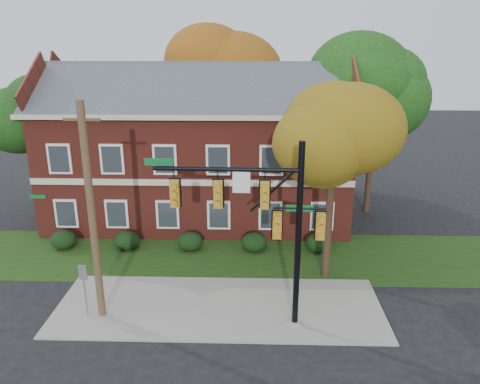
{
  "coord_description": "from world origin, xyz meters",
  "views": [
    {
      "loc": [
        1.43,
        -16.6,
        11.1
      ],
      "look_at": [
        0.84,
        3.0,
        4.62
      ],
      "focal_mm": 35.0,
      "sensor_mm": 36.0,
      "label": 1
    }
  ],
  "objects_px": {
    "hedge_right": "(254,242)",
    "tree_right_rear": "(383,89)",
    "apartment_building": "(199,141)",
    "traffic_signal": "(263,216)",
    "hedge_far_left": "(63,240)",
    "tree_far_rear": "(227,69)",
    "hedge_center": "(190,241)",
    "sign_post": "(84,282)",
    "utility_pole": "(92,215)",
    "tree_left_rear": "(33,116)",
    "hedge_left": "(127,241)",
    "tree_near_right": "(339,143)",
    "hedge_far_right": "(319,243)"
  },
  "relations": [
    {
      "from": "hedge_far_right",
      "to": "sign_post",
      "type": "height_order",
      "value": "sign_post"
    },
    {
      "from": "hedge_center",
      "to": "sign_post",
      "type": "relative_size",
      "value": 0.6
    },
    {
      "from": "hedge_center",
      "to": "tree_left_rear",
      "type": "bearing_deg",
      "value": 156.96
    },
    {
      "from": "hedge_right",
      "to": "tree_right_rear",
      "type": "xyz_separation_m",
      "value": [
        7.81,
        6.11,
        7.6
      ]
    },
    {
      "from": "hedge_right",
      "to": "traffic_signal",
      "type": "height_order",
      "value": "traffic_signal"
    },
    {
      "from": "hedge_left",
      "to": "hedge_far_right",
      "type": "relative_size",
      "value": 1.0
    },
    {
      "from": "apartment_building",
      "to": "traffic_signal",
      "type": "bearing_deg",
      "value": -72.6
    },
    {
      "from": "hedge_left",
      "to": "tree_left_rear",
      "type": "distance_m",
      "value": 9.69
    },
    {
      "from": "apartment_building",
      "to": "tree_left_rear",
      "type": "relative_size",
      "value": 2.12
    },
    {
      "from": "hedge_far_left",
      "to": "tree_near_right",
      "type": "relative_size",
      "value": 0.16
    },
    {
      "from": "hedge_center",
      "to": "hedge_far_right",
      "type": "bearing_deg",
      "value": 0.0
    },
    {
      "from": "tree_near_right",
      "to": "tree_far_rear",
      "type": "height_order",
      "value": "tree_far_rear"
    },
    {
      "from": "hedge_far_right",
      "to": "tree_near_right",
      "type": "height_order",
      "value": "tree_near_right"
    },
    {
      "from": "tree_far_rear",
      "to": "utility_pole",
      "type": "relative_size",
      "value": 1.28
    },
    {
      "from": "hedge_left",
      "to": "hedge_center",
      "type": "relative_size",
      "value": 1.0
    },
    {
      "from": "sign_post",
      "to": "apartment_building",
      "type": "bearing_deg",
      "value": 71.5
    },
    {
      "from": "tree_right_rear",
      "to": "sign_post",
      "type": "height_order",
      "value": "tree_right_rear"
    },
    {
      "from": "hedge_center",
      "to": "tree_near_right",
      "type": "relative_size",
      "value": 0.16
    },
    {
      "from": "hedge_right",
      "to": "tree_near_right",
      "type": "distance_m",
      "value": 7.72
    },
    {
      "from": "hedge_left",
      "to": "hedge_far_right",
      "type": "bearing_deg",
      "value": 0.0
    },
    {
      "from": "hedge_right",
      "to": "utility_pole",
      "type": "relative_size",
      "value": 0.16
    },
    {
      "from": "hedge_left",
      "to": "tree_far_rear",
      "type": "height_order",
      "value": "tree_far_rear"
    },
    {
      "from": "tree_right_rear",
      "to": "tree_left_rear",
      "type": "bearing_deg",
      "value": -174.64
    },
    {
      "from": "hedge_left",
      "to": "tree_near_right",
      "type": "bearing_deg",
      "value": -14.81
    },
    {
      "from": "apartment_building",
      "to": "tree_far_rear",
      "type": "bearing_deg",
      "value": 80.29
    },
    {
      "from": "hedge_left",
      "to": "sign_post",
      "type": "height_order",
      "value": "sign_post"
    },
    {
      "from": "tree_right_rear",
      "to": "utility_pole",
      "type": "height_order",
      "value": "tree_right_rear"
    },
    {
      "from": "tree_left_rear",
      "to": "tree_right_rear",
      "type": "height_order",
      "value": "tree_right_rear"
    },
    {
      "from": "utility_pole",
      "to": "sign_post",
      "type": "distance_m",
      "value": 3.04
    },
    {
      "from": "hedge_far_right",
      "to": "utility_pole",
      "type": "distance_m",
      "value": 12.46
    },
    {
      "from": "utility_pole",
      "to": "sign_post",
      "type": "bearing_deg",
      "value": 176.82
    },
    {
      "from": "hedge_far_right",
      "to": "tree_near_right",
      "type": "xyz_separation_m",
      "value": [
        0.22,
        -2.83,
        6.14
      ]
    },
    {
      "from": "hedge_far_right",
      "to": "tree_left_rear",
      "type": "distance_m",
      "value": 18.3
    },
    {
      "from": "hedge_center",
      "to": "tree_left_rear",
      "type": "relative_size",
      "value": 0.16
    },
    {
      "from": "tree_left_rear",
      "to": "traffic_signal",
      "type": "xyz_separation_m",
      "value": [
        13.52,
        -10.99,
        -1.96
      ]
    },
    {
      "from": "hedge_left",
      "to": "tree_left_rear",
      "type": "height_order",
      "value": "tree_left_rear"
    },
    {
      "from": "hedge_far_left",
      "to": "tree_far_rear",
      "type": "distance_m",
      "value": 17.61
    },
    {
      "from": "hedge_center",
      "to": "tree_far_rear",
      "type": "xyz_separation_m",
      "value": [
        1.34,
        13.09,
        8.32
      ]
    },
    {
      "from": "tree_left_rear",
      "to": "tree_far_rear",
      "type": "relative_size",
      "value": 0.77
    },
    {
      "from": "tree_left_rear",
      "to": "tree_far_rear",
      "type": "bearing_deg",
      "value": 38.97
    },
    {
      "from": "hedge_right",
      "to": "traffic_signal",
      "type": "relative_size",
      "value": 0.18
    },
    {
      "from": "apartment_building",
      "to": "tree_right_rear",
      "type": "relative_size",
      "value": 1.77
    },
    {
      "from": "tree_left_rear",
      "to": "sign_post",
      "type": "xyz_separation_m",
      "value": [
        6.23,
        -10.57,
        -5.1
      ]
    },
    {
      "from": "tree_right_rear",
      "to": "sign_post",
      "type": "distance_m",
      "value": 20.49
    },
    {
      "from": "hedge_left",
      "to": "tree_near_right",
      "type": "height_order",
      "value": "tree_near_right"
    },
    {
      "from": "hedge_left",
      "to": "tree_right_rear",
      "type": "relative_size",
      "value": 0.13
    },
    {
      "from": "tree_left_rear",
      "to": "traffic_signal",
      "type": "height_order",
      "value": "tree_left_rear"
    },
    {
      "from": "hedge_far_right",
      "to": "utility_pole",
      "type": "xyz_separation_m",
      "value": [
        -9.85,
        -6.5,
        4.02
      ]
    },
    {
      "from": "tree_left_rear",
      "to": "tree_near_right",
      "type": "bearing_deg",
      "value": -22.36
    },
    {
      "from": "hedge_center",
      "to": "hedge_right",
      "type": "xyz_separation_m",
      "value": [
        3.5,
        0.0,
        0.0
      ]
    }
  ]
}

